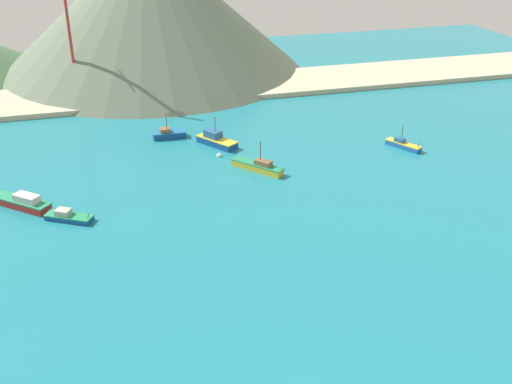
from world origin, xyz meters
name	(u,v)px	position (x,y,z in m)	size (l,w,h in m)	color
ground	(240,259)	(0.00, 30.00, -0.25)	(260.00, 280.00, 0.50)	teal
fishing_boat_1	(23,202)	(-31.26, 54.81, 0.97)	(10.07, 9.42, 2.57)	red
fishing_boat_2	(216,140)	(5.91, 73.46, 1.08)	(7.81, 9.49, 6.21)	#14478C
fishing_boat_4	(68,216)	(-23.98, 48.29, 0.62)	(8.03, 6.05, 1.79)	#14478C
fishing_boat_5	(403,145)	(42.76, 61.57, 0.70)	(5.43, 7.77, 4.85)	#1E5BA8
fishing_boat_7	(169,134)	(-3.00, 80.30, 0.82)	(7.16, 2.88, 5.45)	#14478C
fishing_boat_8	(258,166)	(10.88, 58.70, 0.86)	(8.74, 9.78, 6.04)	gold
buoy_1	(219,156)	(5.17, 67.22, 0.19)	(1.07, 1.07, 1.07)	silver
beach_strip	(163,92)	(0.00, 111.55, 0.60)	(247.00, 22.16, 1.20)	#C6B793
hill_central	(149,4)	(0.57, 136.47, 18.72)	(87.01, 87.01, 37.44)	#60705B
radio_tower	(68,24)	(-21.42, 113.07, 18.85)	(3.70, 2.96, 36.96)	#B7332D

